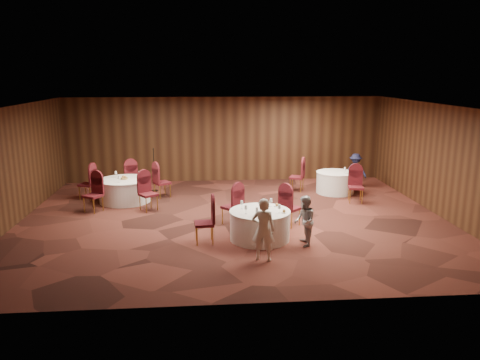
{
  "coord_description": "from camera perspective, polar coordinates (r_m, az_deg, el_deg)",
  "views": [
    {
      "loc": [
        -0.88,
        -12.69,
        4.06
      ],
      "look_at": [
        0.2,
        0.2,
        1.1
      ],
      "focal_mm": 35.0,
      "sensor_mm": 36.0,
      "label": 1
    }
  ],
  "objects": [
    {
      "name": "table_main",
      "position": [
        11.7,
        2.43,
        -5.48
      ],
      "size": [
        1.52,
        1.52,
        0.74
      ],
      "color": "white",
      "rests_on": "ground"
    },
    {
      "name": "tabletop_main",
      "position": [
        11.49,
        3.2,
        -3.39
      ],
      "size": [
        1.11,
        1.03,
        0.22
      ],
      "color": "silver",
      "rests_on": "table_main"
    },
    {
      "name": "ground",
      "position": [
        13.36,
        -0.79,
        -4.81
      ],
      "size": [
        12.0,
        12.0,
        0.0
      ],
      "primitive_type": "plane",
      "color": "black",
      "rests_on": "ground"
    },
    {
      "name": "chairs_main",
      "position": [
        12.3,
        0.42,
        -3.94
      ],
      "size": [
        2.98,
        2.02,
        1.0
      ],
      "color": "#3A0D0B",
      "rests_on": "ground"
    },
    {
      "name": "tabletop_left",
      "position": [
        15.42,
        -13.92,
        0.38
      ],
      "size": [
        0.85,
        0.79,
        0.22
      ],
      "color": "silver",
      "rests_on": "table_left"
    },
    {
      "name": "tabletop_right",
      "position": [
        16.21,
        12.68,
        1.32
      ],
      "size": [
        0.08,
        0.08,
        0.22
      ],
      "color": "silver",
      "rests_on": "table_right"
    },
    {
      "name": "table_left",
      "position": [
        15.52,
        -13.86,
        -1.23
      ],
      "size": [
        1.65,
        1.65,
        0.74
      ],
      "color": "white",
      "rests_on": "ground"
    },
    {
      "name": "table_right",
      "position": [
        16.51,
        11.52,
        -0.27
      ],
      "size": [
        1.31,
        1.31,
        0.74
      ],
      "color": "white",
      "rests_on": "ground"
    },
    {
      "name": "man_c",
      "position": [
        17.36,
        13.88,
        1.1
      ],
      "size": [
        0.93,
        0.8,
        1.25
      ],
      "primitive_type": "imported",
      "rotation": [
        0.0,
        0.0,
        5.77
      ],
      "color": "black",
      "rests_on": "ground"
    },
    {
      "name": "chairs_left",
      "position": [
        15.51,
        -13.91,
        -0.77
      ],
      "size": [
        3.12,
        2.98,
        1.0
      ],
      "color": "#3A0D0B",
      "rests_on": "ground"
    },
    {
      "name": "chairs_right",
      "position": [
        15.95,
        10.31,
        -0.22
      ],
      "size": [
        2.24,
        2.27,
        1.0
      ],
      "color": "#3A0D0B",
      "rests_on": "ground"
    },
    {
      "name": "room_shell",
      "position": [
        12.89,
        -0.81,
        3.53
      ],
      "size": [
        12.0,
        12.0,
        12.0
      ],
      "color": "silver",
      "rests_on": "ground"
    },
    {
      "name": "woman_a",
      "position": [
        10.32,
        2.86,
        -6.06
      ],
      "size": [
        0.59,
        0.47,
        1.43
      ],
      "primitive_type": "imported",
      "rotation": [
        0.0,
        0.0,
        2.86
      ],
      "color": "silver",
      "rests_on": "ground"
    },
    {
      "name": "woman_b",
      "position": [
        11.31,
        7.86,
        -4.97
      ],
      "size": [
        0.5,
        0.62,
        1.23
      ],
      "primitive_type": "imported",
      "rotation": [
        0.0,
        0.0,
        4.66
      ],
      "color": "#A2A2A6",
      "rests_on": "ground"
    },
    {
      "name": "mic_stand",
      "position": [
        16.7,
        -10.38,
        0.15
      ],
      "size": [
        0.24,
        0.24,
        1.52
      ],
      "color": "black",
      "rests_on": "ground"
    }
  ]
}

